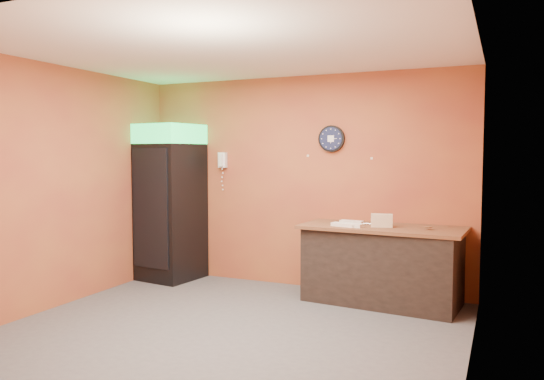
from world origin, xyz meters
The scene contains 15 objects.
floor centered at (0.00, 0.00, 0.00)m, with size 4.50×4.50×0.00m, color #47474C.
back_wall centered at (0.00, 2.00, 1.40)m, with size 4.50×0.02×2.80m, color #AA6030.
left_wall centered at (-2.25, 0.00, 1.40)m, with size 0.02×4.00×2.80m, color #AA6030.
right_wall centered at (2.25, 0.00, 1.40)m, with size 0.02×4.00×2.80m, color #AA6030.
ceiling centered at (0.00, 0.00, 2.80)m, with size 4.50×4.00×0.02m, color white.
beverage_cooler centered at (-1.84, 1.60, 1.07)m, with size 0.86×0.87×2.19m.
prep_counter centered at (1.18, 1.61, 0.44)m, with size 1.77×0.78×0.88m, color black.
wall_clock centered at (0.43, 1.97, 1.97)m, with size 0.34×0.06×0.34m.
wall_phone centered at (-1.16, 1.95, 1.69)m, with size 0.12×0.10×0.21m.
butcher_paper centered at (1.18, 1.61, 0.90)m, with size 1.89×0.87×0.04m, color brown.
sub_roll_stack centered at (1.19, 1.51, 1.00)m, with size 0.26×0.14×0.16m.
wrapped_sandwich_left centered at (0.77, 1.39, 0.94)m, with size 0.29×0.11×0.04m, color white.
wrapped_sandwich_mid centered at (0.85, 1.40, 0.94)m, with size 0.30×0.12×0.04m, color white.
wrapped_sandwich_right centered at (0.79, 1.65, 0.94)m, with size 0.28×0.11×0.04m, color white.
kitchen_tool centered at (1.08, 1.66, 0.95)m, with size 0.06×0.06×0.06m, color silver.
Camera 1 is at (2.48, -4.61, 1.79)m, focal length 35.00 mm.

